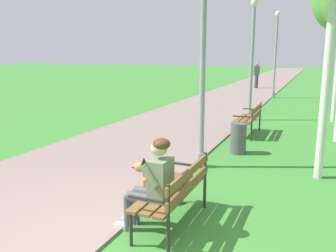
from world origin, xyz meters
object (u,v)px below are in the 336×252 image
object	(u,v)px
dog_shepherd	(156,186)
pedestrian_distant	(257,76)
person_seated_on_near_bench	(153,181)
litter_bin	(238,138)
park_bench_mid	(250,117)
lamp_post_mid	(252,58)
lamp_post_near	(203,46)
park_bench_near	(176,189)
lamp_post_far	(275,54)

from	to	relation	value
dog_shepherd	pedestrian_distant	size ratio (longest dim) A/B	0.49
person_seated_on_near_bench	litter_bin	bearing A→B (deg)	86.93
pedestrian_distant	person_seated_on_near_bench	bearing A→B (deg)	-84.33
park_bench_mid	lamp_post_mid	world-z (taller)	lamp_post_mid
person_seated_on_near_bench	lamp_post_near	world-z (taller)	lamp_post_near
litter_bin	pedestrian_distant	xyz separation A→B (m)	(-2.17, 15.57, 0.49)
park_bench_mid	person_seated_on_near_bench	world-z (taller)	person_seated_on_near_bench
dog_shepherd	litter_bin	xyz separation A→B (m)	(0.56, 3.22, 0.09)
park_bench_mid	litter_bin	bearing A→B (deg)	-86.72
park_bench_mid	litter_bin	size ratio (longest dim) A/B	2.14
lamp_post_near	lamp_post_mid	bearing A→B (deg)	90.57
park_bench_near	lamp_post_near	size ratio (longest dim) A/B	0.32
park_bench_mid	person_seated_on_near_bench	distance (m)	6.05
lamp_post_far	litter_bin	size ratio (longest dim) A/B	6.18
person_seated_on_near_bench	lamp_post_far	size ratio (longest dim) A/B	0.29
lamp_post_far	lamp_post_mid	bearing A→B (deg)	-89.80
park_bench_near	lamp_post_far	world-z (taller)	lamp_post_far
dog_shepherd	park_bench_near	bearing A→B (deg)	-46.06
person_seated_on_near_bench	dog_shepherd	world-z (taller)	person_seated_on_near_bench
park_bench_near	dog_shepherd	bearing A→B (deg)	133.94
lamp_post_near	lamp_post_mid	xyz separation A→B (m)	(-0.05, 5.55, -0.31)
lamp_post_near	pedestrian_distant	xyz separation A→B (m)	(-1.69, 16.86, -1.56)
lamp_post_mid	lamp_post_far	xyz separation A→B (m)	(-0.02, 6.75, 0.14)
dog_shepherd	lamp_post_mid	xyz separation A→B (m)	(0.04, 7.48, 1.83)
lamp_post_far	person_seated_on_near_bench	bearing A→B (deg)	-88.72
person_seated_on_near_bench	dog_shepherd	bearing A→B (deg)	112.38
park_bench_mid	lamp_post_far	distance (m)	9.19
lamp_post_far	pedestrian_distant	world-z (taller)	lamp_post_far
person_seated_on_near_bench	lamp_post_far	world-z (taller)	lamp_post_far
park_bench_near	park_bench_mid	xyz separation A→B (m)	(-0.10, 5.78, 0.00)
park_bench_near	lamp_post_near	bearing A→B (deg)	100.50
park_bench_near	litter_bin	size ratio (longest dim) A/B	2.14
park_bench_near	lamp_post_near	xyz separation A→B (m)	(-0.46, 2.50, 1.89)
park_bench_near	pedestrian_distant	size ratio (longest dim) A/B	0.91
park_bench_near	park_bench_mid	bearing A→B (deg)	91.02
person_seated_on_near_bench	lamp_post_mid	xyz separation A→B (m)	(-0.31, 8.33, 1.41)
pedestrian_distant	lamp_post_mid	bearing A→B (deg)	-81.76
dog_shepherd	lamp_post_far	distance (m)	14.37
dog_shepherd	lamp_post_near	world-z (taller)	lamp_post_near
lamp_post_mid	lamp_post_far	size ratio (longest dim) A/B	0.93
litter_bin	lamp_post_near	bearing A→B (deg)	-110.22
park_bench_near	dog_shepherd	distance (m)	0.84
lamp_post_far	litter_bin	xyz separation A→B (m)	(0.55, -11.01, -1.89)
park_bench_mid	lamp_post_mid	bearing A→B (deg)	100.36
park_bench_mid	lamp_post_near	size ratio (longest dim) A/B	0.32
lamp_post_mid	pedestrian_distant	size ratio (longest dim) A/B	2.45
lamp_post_near	litter_bin	bearing A→B (deg)	69.78
pedestrian_distant	lamp_post_near	bearing A→B (deg)	-84.27
dog_shepherd	pedestrian_distant	distance (m)	18.87
dog_shepherd	pedestrian_distant	xyz separation A→B (m)	(-1.60, 18.79, 0.58)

